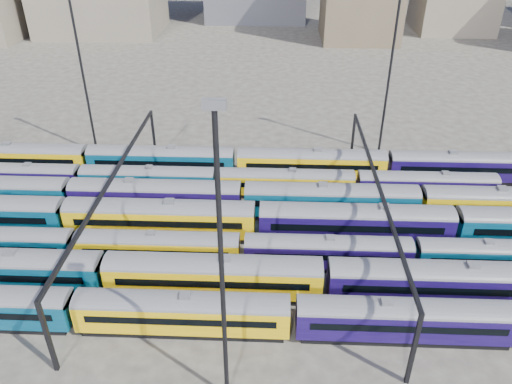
{
  "coord_description": "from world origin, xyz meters",
  "views": [
    {
      "loc": [
        -1.49,
        -48.43,
        35.46
      ],
      "look_at": [
        -3.84,
        5.69,
        3.0
      ],
      "focal_mm": 35.0,
      "sensor_mm": 36.0,
      "label": 1
    }
  ],
  "objects_px": {
    "rake_1": "(325,276)",
    "mast_2": "(221,262)",
    "rake_2": "(328,249)",
    "rake_0": "(293,313)"
  },
  "relations": [
    {
      "from": "rake_1",
      "to": "rake_2",
      "type": "relative_size",
      "value": 1.44
    },
    {
      "from": "rake_2",
      "to": "mast_2",
      "type": "relative_size",
      "value": 3.61
    },
    {
      "from": "mast_2",
      "to": "rake_0",
      "type": "bearing_deg",
      "value": 52.14
    },
    {
      "from": "rake_0",
      "to": "rake_1",
      "type": "xyz_separation_m",
      "value": [
        3.29,
        5.0,
        0.26
      ]
    },
    {
      "from": "rake_1",
      "to": "mast_2",
      "type": "height_order",
      "value": "mast_2"
    },
    {
      "from": "rake_1",
      "to": "rake_0",
      "type": "bearing_deg",
      "value": -123.33
    },
    {
      "from": "rake_0",
      "to": "rake_1",
      "type": "relative_size",
      "value": 0.91
    },
    {
      "from": "rake_2",
      "to": "rake_0",
      "type": "bearing_deg",
      "value": -111.68
    },
    {
      "from": "rake_1",
      "to": "mast_2",
      "type": "bearing_deg",
      "value": -126.03
    },
    {
      "from": "rake_1",
      "to": "rake_2",
      "type": "distance_m",
      "value": 5.07
    }
  ]
}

